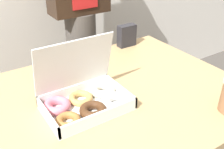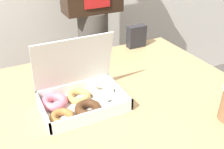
% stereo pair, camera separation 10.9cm
% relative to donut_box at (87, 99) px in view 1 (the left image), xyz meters
% --- Properties ---
extents(donut_box, '(0.33, 0.23, 0.26)m').
position_rel_donut_box_xyz_m(donut_box, '(0.00, 0.00, 0.00)').
color(donut_box, white).
rests_on(donut_box, table).
extents(napkin_holder, '(0.11, 0.05, 0.13)m').
position_rel_donut_box_xyz_m(napkin_holder, '(0.48, 0.41, 0.03)').
color(napkin_holder, '#232328').
rests_on(napkin_holder, table).
extents(person_customer, '(0.36, 0.20, 1.67)m').
position_rel_donut_box_xyz_m(person_customer, '(0.34, 0.73, 0.12)').
color(person_customer, '#4C4742').
rests_on(person_customer, ground_plane).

